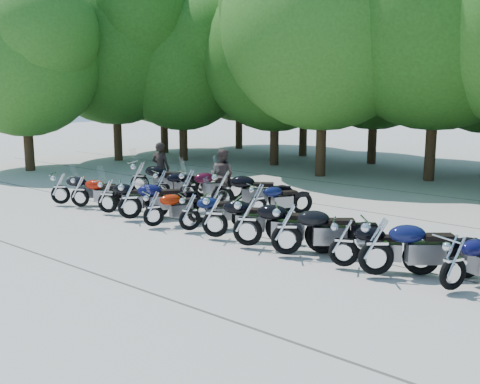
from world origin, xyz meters
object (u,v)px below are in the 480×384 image
Objects in this scene: motorcycle_2 at (107,195)px; motorcycle_3 at (130,198)px; motorcycle_0 at (60,187)px; motorcycle_13 at (140,176)px; motorcycle_6 at (215,214)px; motorcycle_15 at (188,185)px; motorcycle_17 at (258,199)px; motorcycle_1 at (80,190)px; motorcycle_9 at (344,241)px; motorcycle_16 at (223,189)px; motorcycle_11 at (454,261)px; motorcycle_14 at (161,184)px; motorcycle_5 at (190,211)px; motorcycle_10 at (377,244)px; motorcycle_8 at (287,227)px; rider_0 at (161,168)px; motorcycle_4 at (153,208)px; rider_1 at (222,175)px; motorcycle_7 at (248,220)px.

motorcycle_3 reaches higher than motorcycle_2.
motorcycle_0 is 0.87× the size of motorcycle_13.
motorcycle_13 reaches higher than motorcycle_6.
motorcycle_15 is 1.15× the size of motorcycle_17.
motorcycle_9 reaches higher than motorcycle_1.
motorcycle_6 is 4.31m from motorcycle_15.
motorcycle_0 is at bearing 87.71° from motorcycle_16.
motorcycle_1 is 11.75m from motorcycle_11.
motorcycle_14 is at bearing 26.17° from motorcycle_15.
motorcycle_16 reaches higher than motorcycle_5.
motorcycle_8 is at bearing 49.58° from motorcycle_10.
motorcycle_3 is at bearing 109.16° from rider_0.
motorcycle_10 is at bearing -155.49° from motorcycle_4.
motorcycle_3 is 3.25m from motorcycle_6.
motorcycle_4 is at bearing 66.30° from motorcycle_9.
motorcycle_13 is 0.84m from rider_0.
motorcycle_13 reaches higher than motorcycle_4.
motorcycle_3 reaches higher than motorcycle_14.
motorcycle_2 is at bearing 31.52° from motorcycle_3.
motorcycle_2 is 1.01× the size of motorcycle_9.
motorcycle_11 is 12.11m from rider_0.
motorcycle_11 is 1.24× the size of rider_1.
motorcycle_15 is at bearing 59.22° from motorcycle_16.
motorcycle_4 is 0.87× the size of motorcycle_6.
motorcycle_15 is at bearing 34.01° from motorcycle_7.
motorcycle_8 is at bearing -118.14° from motorcycle_2.
motorcycle_7 is 1.32× the size of rider_0.
motorcycle_16 reaches higher than motorcycle_3.
motorcycle_0 is 5.37m from motorcycle_16.
motorcycle_13 is (-9.67, 2.61, 0.09)m from motorcycle_9.
rider_1 reaches higher than motorcycle_7.
motorcycle_9 is 7.59m from motorcycle_15.
motorcycle_8 is 7.42m from motorcycle_14.
motorcycle_4 is at bearing -124.58° from motorcycle_1.
motorcycle_8 reaches higher than motorcycle_0.
motorcycle_11 is at bearing -114.56° from motorcycle_7.
motorcycle_9 is (2.54, 0.09, -0.09)m from motorcycle_7.
rider_0 is at bearing 45.08° from motorcycle_16.
motorcycle_10 reaches higher than motorcycle_3.
rider_0 is (-5.08, 0.82, 0.36)m from motorcycle_17.
motorcycle_13 is 1.20× the size of motorcycle_17.
motorcycle_17 is 1.16× the size of rider_1.
motorcycle_11 is at bearing -114.32° from motorcycle_9.
rider_0 reaches higher than motorcycle_14.
motorcycle_15 is 2.39m from rider_0.
motorcycle_6 is 1.12× the size of motorcycle_14.
motorcycle_17 is at bearing 7.40° from motorcycle_7.
motorcycle_8 is 3.89m from motorcycle_17.
motorcycle_8 is 1.31× the size of rider_0.
motorcycle_3 is 0.95× the size of motorcycle_7.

